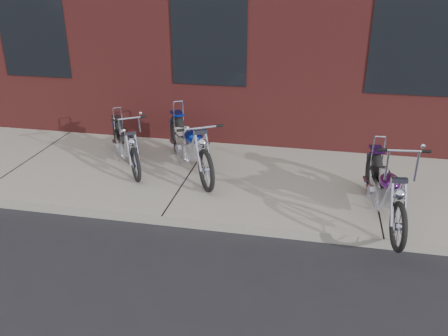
# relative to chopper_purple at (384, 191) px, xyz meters

# --- Properties ---
(ground) EXTENTS (120.00, 120.00, 0.00)m
(ground) POSITION_rel_chopper_purple_xyz_m (-3.01, -0.62, -0.55)
(ground) COLOR black
(ground) RESTS_ON ground
(sidewalk) EXTENTS (22.00, 3.00, 0.15)m
(sidewalk) POSITION_rel_chopper_purple_xyz_m (-3.01, 0.88, -0.47)
(sidewalk) COLOR #9E9A8D
(sidewalk) RESTS_ON ground
(chopper_purple) EXTENTS (0.54, 2.20, 1.24)m
(chopper_purple) POSITION_rel_chopper_purple_xyz_m (0.00, 0.00, 0.00)
(chopper_purple) COLOR black
(chopper_purple) RESTS_ON sidewalk
(chopper_blue) EXTENTS (1.33, 2.06, 1.02)m
(chopper_blue) POSITION_rel_chopper_purple_xyz_m (-3.05, 1.04, 0.03)
(chopper_blue) COLOR black
(chopper_blue) RESTS_ON sidewalk
(chopper_third) EXTENTS (1.19, 1.72, 1.02)m
(chopper_third) POSITION_rel_chopper_purple_xyz_m (-4.19, 1.03, -0.04)
(chopper_third) COLOR black
(chopper_third) RESTS_ON sidewalk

